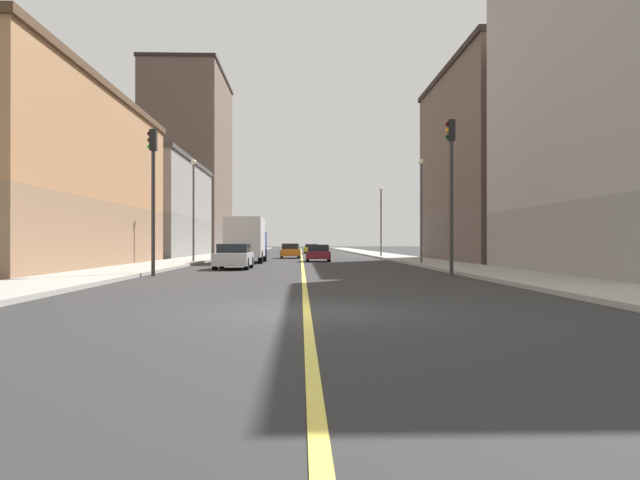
{
  "coord_description": "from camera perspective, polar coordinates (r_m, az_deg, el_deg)",
  "views": [
    {
      "loc": [
        -0.13,
        -12.71,
        1.45
      ],
      "look_at": [
        1.4,
        35.02,
        1.62
      ],
      "focal_mm": 34.29,
      "sensor_mm": 36.0,
      "label": 1
    }
  ],
  "objects": [
    {
      "name": "ground_plane",
      "position": [
        12.79,
        -1.24,
        -6.7
      ],
      "size": [
        400.0,
        400.0,
        0.0
      ],
      "primitive_type": "plane",
      "color": "#2B2A2B",
      "rests_on": "ground"
    },
    {
      "name": "sidewalk_left",
      "position": [
        62.34,
        6.23,
        -1.46
      ],
      "size": [
        3.61,
        168.0,
        0.15
      ],
      "primitive_type": "cube",
      "color": "#9E9B93",
      "rests_on": "ground"
    },
    {
      "name": "sidewalk_right",
      "position": [
        62.31,
        -9.67,
        -1.46
      ],
      "size": [
        3.61,
        168.0,
        0.15
      ],
      "primitive_type": "cube",
      "color": "#9E9B93",
      "rests_on": "ground"
    },
    {
      "name": "lane_center_stripe",
      "position": [
        61.73,
        -1.72,
        -1.54
      ],
      "size": [
        0.16,
        154.0,
        0.01
      ],
      "primitive_type": "cube",
      "color": "#E5D14C",
      "rests_on": "ground"
    },
    {
      "name": "building_left_mid",
      "position": [
        47.32,
        17.11,
        6.66
      ],
      "size": [
        9.71,
        18.54,
        14.17
      ],
      "color": "brown",
      "rests_on": "ground"
    },
    {
      "name": "building_right_corner",
      "position": [
        37.33,
        -25.63,
        5.27
      ],
      "size": [
        9.71,
        24.36,
        9.97
      ],
      "color": "#8F6B4F",
      "rests_on": "ground"
    },
    {
      "name": "building_right_midblock",
      "position": [
        61.82,
        -15.89,
        2.83
      ],
      "size": [
        9.71,
        22.28,
        9.41
      ],
      "color": "slate",
      "rests_on": "ground"
    },
    {
      "name": "building_right_distant",
      "position": [
        84.83,
        -12.1,
        6.98
      ],
      "size": [
        9.71,
        19.4,
        24.08
      ],
      "color": "brown",
      "rests_on": "ground"
    },
    {
      "name": "traffic_light_left_near",
      "position": [
        27.18,
        12.14,
        5.85
      ],
      "size": [
        0.4,
        0.32,
        6.75
      ],
      "color": "#2D2D2D",
      "rests_on": "ground"
    },
    {
      "name": "traffic_light_right_near",
      "position": [
        27.09,
        -15.33,
        5.28
      ],
      "size": [
        0.4,
        0.32,
        6.26
      ],
      "color": "#2D2D2D",
      "rests_on": "ground"
    },
    {
      "name": "street_lamp_left_near",
      "position": [
        38.66,
        9.44,
        3.77
      ],
      "size": [
        0.36,
        0.36,
        6.48
      ],
      "color": "#4C4C51",
      "rests_on": "ground"
    },
    {
      "name": "street_lamp_right_near",
      "position": [
        42.49,
        -11.73,
        3.74
      ],
      "size": [
        0.36,
        0.36,
        6.93
      ],
      "color": "#4C4C51",
      "rests_on": "ground"
    },
    {
      "name": "street_lamp_left_far",
      "position": [
        57.44,
        5.71,
        2.45
      ],
      "size": [
        0.36,
        0.36,
        6.44
      ],
      "color": "#4C4C51",
      "rests_on": "ground"
    },
    {
      "name": "car_red",
      "position": [
        81.68,
        -2.82,
        -0.79
      ],
      "size": [
        1.91,
        4.43,
        1.26
      ],
      "color": "red",
      "rests_on": "ground"
    },
    {
      "name": "car_silver",
      "position": [
        33.2,
        -8.06,
        -1.55
      ],
      "size": [
        1.9,
        4.15,
        1.36
      ],
      "color": "silver",
      "rests_on": "ground"
    },
    {
      "name": "car_orange",
      "position": [
        55.4,
        -2.8,
        -1.04
      ],
      "size": [
        1.83,
        3.99,
        1.33
      ],
      "color": "orange",
      "rests_on": "ground"
    },
    {
      "name": "car_maroon",
      "position": [
        45.62,
        -0.17,
        -1.23
      ],
      "size": [
        1.87,
        3.94,
        1.26
      ],
      "color": "maroon",
      "rests_on": "ground"
    },
    {
      "name": "car_yellow",
      "position": [
        79.05,
        -0.82,
        -0.81
      ],
      "size": [
        1.91,
        4.26,
        1.22
      ],
      "color": "gold",
      "rests_on": "ground"
    },
    {
      "name": "box_truck",
      "position": [
        43.33,
        -6.9,
        0.06
      ],
      "size": [
        2.57,
        7.55,
        3.13
      ],
      "color": "navy",
      "rests_on": "ground"
    }
  ]
}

